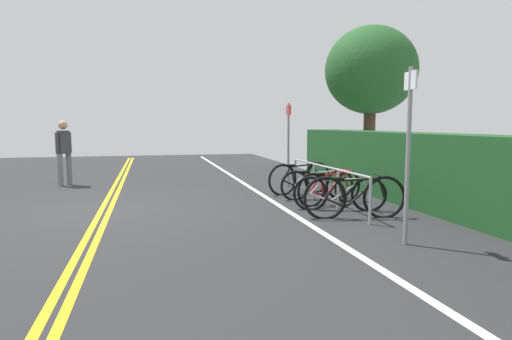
{
  "coord_description": "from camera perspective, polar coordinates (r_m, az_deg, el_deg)",
  "views": [
    {
      "loc": [
        8.78,
        0.83,
        1.65
      ],
      "look_at": [
        0.74,
        2.78,
        0.78
      ],
      "focal_mm": 31.08,
      "sensor_mm": 36.0,
      "label": 1
    }
  ],
  "objects": [
    {
      "name": "centre_line_yellow_outer",
      "position": [
        8.96,
        -18.27,
        -4.87
      ],
      "size": [
        26.4,
        0.1,
        0.0
      ],
      "primitive_type": "cube",
      "color": "gold",
      "rests_on": "ground_plane"
    },
    {
      "name": "bike_rack",
      "position": [
        9.13,
        8.92,
        -0.81
      ],
      "size": [
        3.85,
        0.05,
        0.79
      ],
      "color": "#9EA0A5",
      "rests_on": "ground_plane"
    },
    {
      "name": "tree_near_left",
      "position": [
        14.01,
        14.57,
        12.21
      ],
      "size": [
        2.74,
        2.74,
        4.54
      ],
      "color": "#473323",
      "rests_on": "ground_plane"
    },
    {
      "name": "bike_lane_stripe_white",
      "position": [
        9.28,
        2.39,
        -4.2
      ],
      "size": [
        26.4,
        0.12,
        0.0
      ],
      "primitive_type": "cube",
      "color": "white",
      "rests_on": "ground_plane"
    },
    {
      "name": "pedestrian",
      "position": [
        12.74,
        -23.51,
        2.58
      ],
      "size": [
        0.4,
        0.34,
        1.72
      ],
      "color": "slate",
      "rests_on": "ground_plane"
    },
    {
      "name": "hedge_backdrop",
      "position": [
        8.78,
        24.38,
        -0.54
      ],
      "size": [
        12.8,
        1.02,
        1.45
      ],
      "primitive_type": "cube",
      "color": "#1C4C21",
      "rests_on": "ground_plane"
    },
    {
      "name": "sign_post_far",
      "position": [
        6.27,
        19.05,
        3.7
      ],
      "size": [
        0.36,
        0.09,
        2.39
      ],
      "color": "gray",
      "rests_on": "ground_plane"
    },
    {
      "name": "bicycle_4",
      "position": [
        7.9,
        12.58,
        -3.43
      ],
      "size": [
        0.46,
        1.81,
        0.79
      ],
      "color": "black",
      "rests_on": "ground_plane"
    },
    {
      "name": "bicycle_2",
      "position": [
        9.18,
        9.49,
        -2.26
      ],
      "size": [
        0.63,
        1.61,
        0.73
      ],
      "color": "black",
      "rests_on": "ground_plane"
    },
    {
      "name": "bicycle_0",
      "position": [
        10.47,
        5.71,
        -1.06
      ],
      "size": [
        0.55,
        1.69,
        0.77
      ],
      "color": "black",
      "rests_on": "ground_plane"
    },
    {
      "name": "sign_post_near",
      "position": [
        11.52,
        4.19,
        4.32
      ],
      "size": [
        0.36,
        0.06,
        2.17
      ],
      "color": "gray",
      "rests_on": "ground_plane"
    },
    {
      "name": "bicycle_3",
      "position": [
        8.57,
        10.66,
        -2.97
      ],
      "size": [
        0.68,
        1.69,
        0.7
      ],
      "color": "black",
      "rests_on": "ground_plane"
    },
    {
      "name": "centre_line_yellow_inner",
      "position": [
        8.98,
        -19.29,
        -4.89
      ],
      "size": [
        26.4,
        0.1,
        0.0
      ],
      "primitive_type": "cube",
      "color": "gold",
      "rests_on": "ground_plane"
    },
    {
      "name": "bicycle_1",
      "position": [
        9.78,
        7.91,
        -1.83
      ],
      "size": [
        0.46,
        1.72,
        0.69
      ],
      "color": "black",
      "rests_on": "ground_plane"
    },
    {
      "name": "ground_plane",
      "position": [
        8.97,
        -18.78,
        -5.05
      ],
      "size": [
        29.34,
        12.53,
        0.05
      ],
      "primitive_type": "cube",
      "color": "#2B2B2D"
    }
  ]
}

